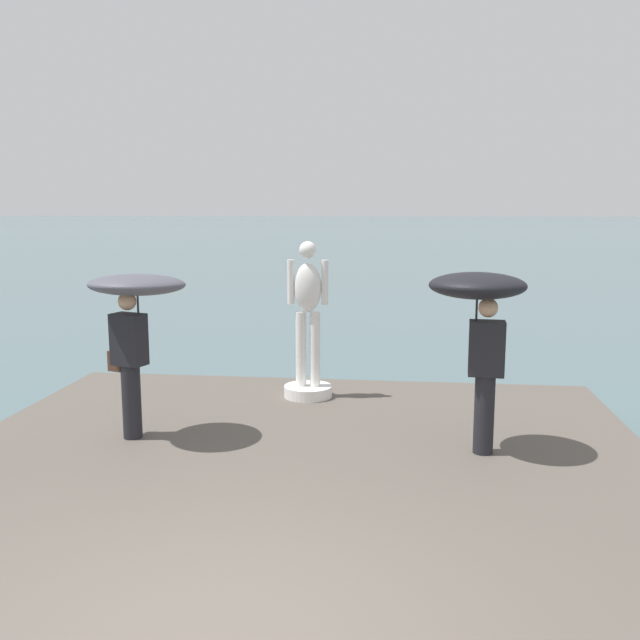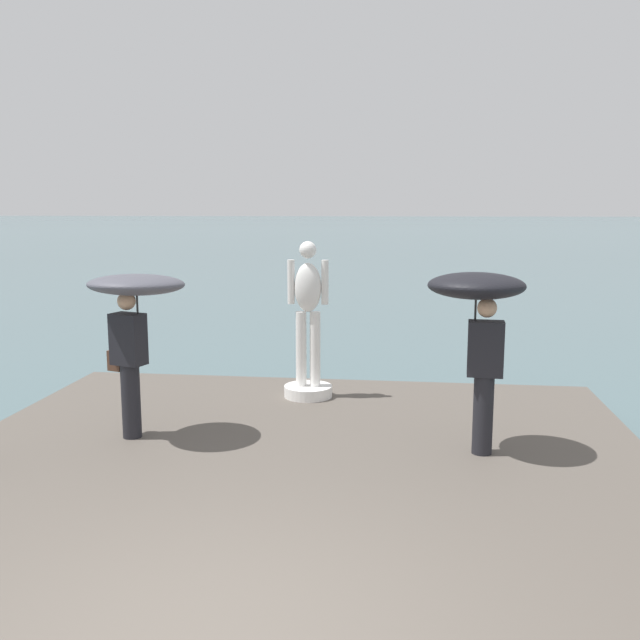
{
  "view_description": "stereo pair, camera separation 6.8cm",
  "coord_description": "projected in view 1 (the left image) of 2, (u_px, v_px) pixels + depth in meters",
  "views": [
    {
      "loc": [
        1.09,
        -3.84,
        3.09
      ],
      "look_at": [
        0.0,
        5.52,
        1.55
      ],
      "focal_mm": 38.9,
      "sensor_mm": 36.0,
      "label": 1
    },
    {
      "loc": [
        1.16,
        -3.83,
        3.09
      ],
      "look_at": [
        0.0,
        5.52,
        1.55
      ],
      "focal_mm": 38.9,
      "sensor_mm": 36.0,
      "label": 2
    }
  ],
  "objects": [
    {
      "name": "onlooker_right",
      "position": [
        480.0,
        308.0,
        7.46
      ],
      "size": [
        1.12,
        1.12,
        2.01
      ],
      "color": "black",
      "rests_on": "pier"
    },
    {
      "name": "ground_plane",
      "position": [
        383.0,
        257.0,
        43.6
      ],
      "size": [
        400.0,
        400.0,
        0.0
      ],
      "primitive_type": "plane",
      "color": "#4C666B"
    },
    {
      "name": "statue_white_figure",
      "position": [
        308.0,
        335.0,
        9.81
      ],
      "size": [
        0.69,
        0.69,
        2.22
      ],
      "color": "white",
      "rests_on": "pier"
    },
    {
      "name": "onlooker_left",
      "position": [
        135.0,
        307.0,
        7.92
      ],
      "size": [
        1.38,
        1.38,
        1.95
      ],
      "color": "black",
      "rests_on": "pier"
    },
    {
      "name": "pier",
      "position": [
        273.0,
        533.0,
        6.2
      ],
      "size": [
        7.85,
        9.77,
        0.4
      ],
      "primitive_type": "cube",
      "color": "#564F47",
      "rests_on": "ground"
    }
  ]
}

